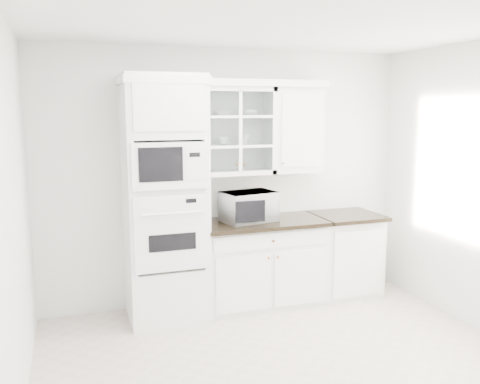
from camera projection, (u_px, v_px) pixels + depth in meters
name	position (u px, v px, depth m)	size (l,w,h in m)	color
ground	(294.00, 371.00, 4.06)	(4.00, 3.50, 0.01)	#BFB0A3
room_shell	(276.00, 145.00, 4.17)	(4.00, 3.50, 2.70)	white
oven_column	(165.00, 200.00, 4.95)	(0.76, 0.68, 2.40)	white
base_cabinet_run	(262.00, 262.00, 5.43)	(1.32, 0.67, 0.92)	white
extra_base_cabinet	(344.00, 253.00, 5.74)	(0.72, 0.67, 0.92)	white
upper_cabinet_glass	(235.00, 131.00, 5.25)	(0.80, 0.33, 0.90)	white
upper_cabinet_solid	(295.00, 130.00, 5.46)	(0.55, 0.33, 0.90)	white
crown_molding	(226.00, 83.00, 5.11)	(2.14, 0.38, 0.07)	white
countertop_microwave	(248.00, 206.00, 5.28)	(0.54, 0.44, 0.31)	white
bowl_a	(223.00, 113.00, 5.16)	(0.19, 0.19, 0.05)	white
bowl_b	(249.00, 112.00, 5.26)	(0.19, 0.19, 0.06)	white
cup_a	(223.00, 141.00, 5.21)	(0.11, 0.11, 0.08)	white
cup_b	(243.00, 139.00, 5.29)	(0.11, 0.11, 0.11)	white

